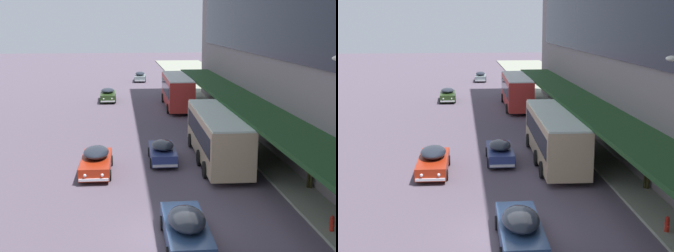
% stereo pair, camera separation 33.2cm
% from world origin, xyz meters
% --- Properties ---
extents(ground, '(240.00, 240.00, 0.00)m').
position_xyz_m(ground, '(0.00, 0.00, 0.00)').
color(ground, '#554958').
extents(transit_bus_kerbside_front, '(2.87, 10.40, 3.39)m').
position_xyz_m(transit_bus_kerbside_front, '(3.64, 30.13, 1.94)').
color(transit_bus_kerbside_front, '#B72D27').
rests_on(transit_bus_kerbside_front, ground).
extents(transit_bus_kerbside_rear, '(2.99, 10.76, 3.25)m').
position_xyz_m(transit_bus_kerbside_rear, '(3.82, 10.53, 1.86)').
color(transit_bus_kerbside_rear, tan).
rests_on(transit_bus_kerbside_rear, ground).
extents(sedan_oncoming_rear, '(1.79, 4.33, 1.46)m').
position_xyz_m(sedan_oncoming_rear, '(0.28, 10.70, 0.72)').
color(sedan_oncoming_rear, navy).
rests_on(sedan_oncoming_rear, ground).
extents(sedan_second_mid, '(1.86, 4.83, 1.49)m').
position_xyz_m(sedan_second_mid, '(-3.75, 35.16, 0.74)').
color(sedan_second_mid, '#243B17').
rests_on(sedan_second_mid, ground).
extents(sedan_oncoming_front, '(1.92, 4.47, 1.50)m').
position_xyz_m(sedan_oncoming_front, '(0.77, 52.97, 0.74)').
color(sedan_oncoming_front, gray).
rests_on(sedan_oncoming_front, ground).
extents(sedan_trailing_near, '(1.95, 4.91, 1.55)m').
position_xyz_m(sedan_trailing_near, '(-3.91, 8.93, 0.76)').
color(sedan_trailing_near, '#A52610').
rests_on(sedan_trailing_near, ground).
extents(sedan_far_back, '(1.88, 4.94, 1.54)m').
position_xyz_m(sedan_far_back, '(0.15, -0.99, 0.76)').
color(sedan_far_back, navy).
rests_on(sedan_far_back, ground).
extents(vw_van, '(2.05, 4.62, 1.96)m').
position_xyz_m(vw_van, '(4.31, 39.41, 1.10)').
color(vw_van, beige).
rests_on(vw_van, ground).
extents(pedestrian_at_kerb, '(0.47, 0.47, 1.86)m').
position_xyz_m(pedestrian_at_kerb, '(7.73, 4.62, 1.18)').
color(pedestrian_at_kerb, black).
rests_on(pedestrian_at_kerb, sidewalk_kerb).
extents(fire_hydrant, '(0.20, 0.40, 0.70)m').
position_xyz_m(fire_hydrant, '(6.55, -0.63, 0.49)').
color(fire_hydrant, red).
rests_on(fire_hydrant, sidewalk_kerb).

